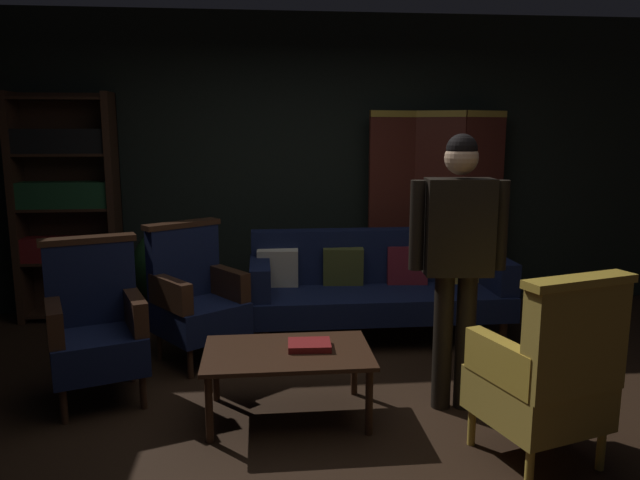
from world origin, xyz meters
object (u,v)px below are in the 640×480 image
Objects in this scene: velvet_couch at (377,283)px; book_red_leather at (309,345)px; coffee_table at (288,358)px; standing_figure at (458,247)px; armchair_wing_left at (95,325)px; folding_screen at (437,209)px; armchair_gilt_accent at (548,374)px; armchair_wing_right at (196,296)px; bookshelf at (67,203)px; potted_plant at (168,270)px.

velvet_couch reaches higher than book_red_leather.
coffee_table is at bearing -120.04° from velvet_couch.
standing_figure is at bearing -81.48° from velvet_couch.
velvet_couch is 2.28m from armchair_wing_left.
folding_screen is 2.69m from coffee_table.
folding_screen is 2.83m from armchair_gilt_accent.
armchair_gilt_accent is at bearing -94.74° from folding_screen.
armchair_wing_right is 1.26m from book_red_leather.
velvet_couch is at bearing -135.49° from folding_screen.
standing_figure is (2.25, -0.37, 0.54)m from armchair_wing_left.
armchair_wing_right is at bearing -153.10° from folding_screen.
bookshelf reaches higher than velvet_couch.
armchair_wing_right is at bearing 47.39° from armchair_wing_left.
armchair_wing_left is at bearing 157.20° from armchair_gilt_accent.
armchair_wing_right is at bearing -68.40° from potted_plant.
velvet_couch reaches higher than coffee_table.
folding_screen is at bearing 54.16° from coffee_table.
armchair_wing_left reaches higher than book_red_leather.
armchair_gilt_accent is 1.16× the size of potted_plant.
armchair_gilt_accent is at bearing -41.61° from bookshelf.
armchair_wing_left reaches higher than coffee_table.
folding_screen is 2.49m from armchair_wing_right.
bookshelf reaches higher than book_red_leather.
standing_figure is at bearing -30.61° from armchair_wing_right.
velvet_couch is at bearing 102.88° from armchair_gilt_accent.
book_red_leather is (-1.17, 0.69, -0.05)m from armchair_gilt_accent.
velvet_couch is at bearing 59.96° from coffee_table.
bookshelf is 3.61m from standing_figure.
folding_screen reaches higher than standing_figure.
coffee_table is (-0.82, -1.43, -0.08)m from velvet_couch.
coffee_table is 2.06m from potted_plant.
folding_screen reaches higher than armchair_gilt_accent.
armchair_wing_left is at bearing -100.21° from potted_plant.
potted_plant is 2.10m from book_red_leather.
book_red_leather is at bearing -46.70° from bookshelf.
armchair_wing_left is at bearing -147.87° from folding_screen.
armchair_wing_right is (-0.64, 1.02, 0.12)m from coffee_table.
potted_plant is 3.49× the size of book_red_leather.
folding_screen is at bearing 6.98° from potted_plant.
armchair_wing_left is at bearing -153.21° from velvet_couch.
coffee_table is at bearing -62.21° from potted_plant.
book_red_leather is at bearing 12.08° from coffee_table.
armchair_gilt_accent reaches higher than velvet_couch.
folding_screen is at bearing 56.26° from book_red_leather.
potted_plant is (0.92, -0.35, -0.56)m from bookshelf.
armchair_wing_left is 4.05× the size of book_red_leather.
folding_screen is at bearing -0.70° from bookshelf.
standing_figure reaches higher than armchair_wing_left.
standing_figure reaches higher than armchair_gilt_accent.
armchair_wing_right is (1.23, -1.14, -0.59)m from bookshelf.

